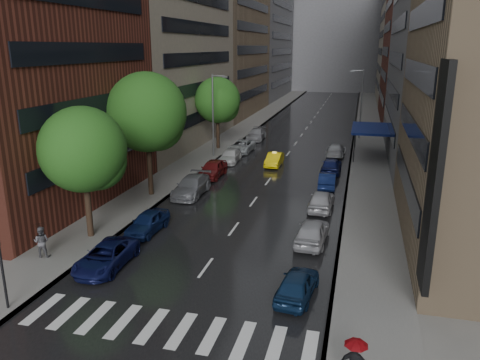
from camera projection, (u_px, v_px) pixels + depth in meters
name	position (u px, v px, depth m)	size (l,w,h in m)	color
ground	(179.00, 304.00, 22.54)	(220.00, 220.00, 0.00)	gray
road	(305.00, 130.00, 69.06)	(14.00, 140.00, 0.01)	black
sidewalk_left	(246.00, 127.00, 71.21)	(4.00, 140.00, 0.15)	gray
sidewalk_right	(368.00, 133.00, 66.87)	(4.00, 140.00, 0.15)	gray
crosswalk	(167.00, 328.00, 20.62)	(13.15, 2.80, 0.01)	silver
buildings_left	(223.00, 21.00, 76.45)	(8.00, 108.00, 38.00)	maroon
buildings_right	(418.00, 24.00, 67.54)	(8.05, 109.10, 36.00)	#937A5B
building_far	(337.00, 31.00, 127.92)	(40.00, 14.00, 32.00)	slate
tree_near	(83.00, 150.00, 28.80)	(5.36, 5.36, 8.54)	#382619
tree_mid	(147.00, 112.00, 37.03)	(6.36, 6.36, 10.13)	#382619
tree_far	(217.00, 100.00, 54.92)	(5.39, 5.39, 8.58)	#382619
taxi	(274.00, 159.00, 48.48)	(1.43, 4.09, 1.35)	yellow
parked_cars_left	(213.00, 169.00, 44.42)	(2.52, 43.50, 1.60)	#0E1241
parked_cars_right	(325.00, 189.00, 38.38)	(2.14, 36.65, 1.55)	#0E2545
ped_black_umbrella	(41.00, 237.00, 26.99)	(1.04, 0.98, 2.09)	#58575D
ped_red_umbrella	(355.00, 360.00, 16.50)	(1.13, 0.82, 2.01)	black
traffic_light	(2.00, 267.00, 21.42)	(0.18, 0.15, 3.45)	black
street_lamp_left	(214.00, 114.00, 50.97)	(1.74, 0.22, 9.00)	gray
street_lamp_right	(361.00, 102.00, 61.20)	(1.74, 0.22, 9.00)	gray
awning	(370.00, 129.00, 52.07)	(4.00, 8.00, 3.12)	navy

